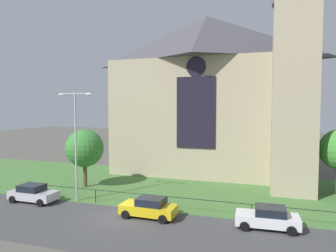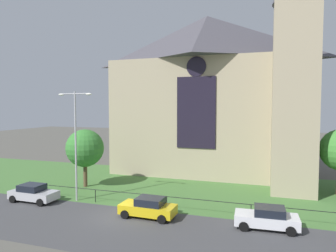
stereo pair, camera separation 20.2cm
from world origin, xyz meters
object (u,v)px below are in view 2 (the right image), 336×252
object	(u,v)px
tree_left_near	(85,148)
parked_car_silver	(33,193)
streetlamp_near	(76,133)
parked_car_yellow	(148,207)
church_building	(212,92)
parked_car_white	(267,218)

from	to	relation	value
tree_left_near	parked_car_silver	world-z (taller)	tree_left_near
streetlamp_near	parked_car_yellow	distance (m)	9.44
church_building	parked_car_silver	xyz separation A→B (m)	(-12.64, -17.37, -9.53)
tree_left_near	streetlamp_near	world-z (taller)	streetlamp_near
church_building	tree_left_near	bearing A→B (deg)	-133.97
parked_car_yellow	parked_car_white	world-z (taller)	same
church_building	parked_car_silver	size ratio (longest dim) A/B	6.16
streetlamp_near	parked_car_silver	distance (m)	6.46
church_building	tree_left_near	world-z (taller)	church_building
tree_left_near	parked_car_silver	distance (m)	6.83
parked_car_silver	tree_left_near	bearing A→B (deg)	76.37
tree_left_near	parked_car_silver	bearing A→B (deg)	-104.29
streetlamp_near	parked_car_white	distance (m)	17.01
streetlamp_near	church_building	bearing A→B (deg)	60.04
parked_car_silver	parked_car_yellow	xyz separation A→B (m)	(11.06, -0.42, 0.00)
streetlamp_near	parked_car_white	bearing A→B (deg)	-4.81
parked_car_silver	streetlamp_near	bearing A→B (deg)	23.15
church_building	parked_car_white	bearing A→B (deg)	-68.17
tree_left_near	streetlamp_near	xyz separation A→B (m)	(1.97, -4.37, 1.98)
tree_left_near	parked_car_yellow	bearing A→B (deg)	-33.00
tree_left_near	streetlamp_near	bearing A→B (deg)	-65.75
church_building	streetlamp_near	bearing A→B (deg)	-119.96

